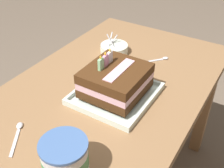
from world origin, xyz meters
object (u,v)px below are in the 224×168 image
Objects in this scene: bowl_stack at (114,49)px; foil_tray at (115,95)px; serving_spoon_near_tray at (161,59)px; birthday_cake at (116,80)px; serving_spoon_by_bowls at (18,131)px; ice_cream_tub at (65,159)px.

foil_tray is at bearing -147.80° from bowl_stack.
bowl_stack reaches higher than serving_spoon_near_tray.
serving_spoon_near_tray is (0.34, -0.04, -0.00)m from foil_tray.
birthday_cake reaches higher than bowl_stack.
serving_spoon_by_bowls is (-0.67, 0.21, 0.00)m from serving_spoon_near_tray.
foil_tray is 2.23× the size of ice_cream_tub.
bowl_stack is (0.29, 0.18, -0.05)m from birthday_cake.
ice_cream_tub is 1.26× the size of serving_spoon_near_tray.
serving_spoon_by_bowls is at bearing 80.26° from ice_cream_tub.
ice_cream_tub is at bearing -169.90° from birthday_cake.
serving_spoon_near_tray is 0.81× the size of serving_spoon_by_bowls.
birthday_cake is at bearing 10.10° from ice_cream_tub.
foil_tray is 0.37m from serving_spoon_by_bowls.
serving_spoon_near_tray is (0.71, 0.03, -0.06)m from ice_cream_tub.
birthday_cake reaches higher than ice_cream_tub.
serving_spoon_near_tray is (0.05, -0.22, -0.02)m from bowl_stack.
ice_cream_tub reaches higher than bowl_stack.
birthday_cake is at bearing -27.40° from serving_spoon_by_bowls.
foil_tray reaches higher than serving_spoon_by_bowls.
ice_cream_tub is 1.02× the size of serving_spoon_by_bowls.
bowl_stack is 0.70m from ice_cream_tub.
foil_tray is at bearing -27.44° from serving_spoon_by_bowls.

